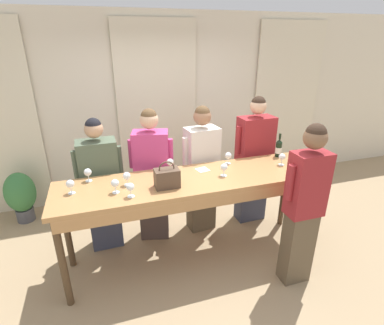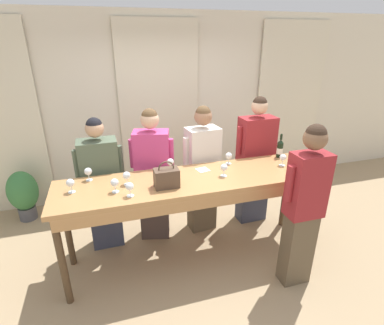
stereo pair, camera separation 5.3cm
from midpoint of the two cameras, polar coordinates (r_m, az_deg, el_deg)
name	(u,v)px [view 2 (the right image)]	position (r m, az deg, el deg)	size (l,w,h in m)	color
ground_plane	(194,256)	(3.76, 0.75, -17.39)	(18.00, 18.00, 0.00)	tan
wall_back	(159,108)	(4.82, -6.01, 10.34)	(12.00, 0.06, 2.80)	beige
curtain_panel_center	(160,112)	(4.77, -5.83, 9.53)	(1.23, 0.03, 2.69)	beige
curtain_panel_right	(289,103)	(5.67, 18.18, 10.64)	(1.23, 0.03, 2.69)	beige
tasting_bar	(195,188)	(3.22, 0.98, -4.88)	(2.89, 0.72, 1.04)	#B27F4C
wine_bottle	(280,149)	(3.87, 16.77, 2.55)	(0.08, 0.08, 0.30)	black
handbag	(167,178)	(2.98, -4.36, -2.88)	(0.24, 0.15, 0.28)	brown
wine_glass_front_left	(127,176)	(3.08, -11.88, -2.52)	(0.08, 0.08, 0.14)	white
wine_glass_front_mid	(170,162)	(3.34, -3.69, 0.03)	(0.08, 0.08, 0.14)	white
wine_glass_front_right	(115,183)	(2.96, -14.03, -3.80)	(0.08, 0.08, 0.14)	white
wine_glass_center_left	(224,168)	(3.22, 6.59, -1.02)	(0.08, 0.08, 0.14)	white
wine_glass_center_mid	(88,172)	(3.28, -18.74, -1.71)	(0.08, 0.08, 0.14)	white
wine_glass_center_right	(283,158)	(3.63, 17.33, 0.86)	(0.08, 0.08, 0.14)	white
wine_glass_back_left	(130,187)	(2.85, -11.28, -4.59)	(0.08, 0.08, 0.14)	white
wine_glass_back_mid	(229,156)	(3.54, 7.44, 1.20)	(0.08, 0.08, 0.14)	white
wine_glass_back_right	(70,183)	(3.08, -21.71, -3.69)	(0.08, 0.08, 0.14)	white
napkin	(203,170)	(3.38, 2.52, -1.39)	(0.15, 0.15, 0.00)	white
guest_olive_jacket	(102,185)	(3.67, -16.40, -4.16)	(0.54, 0.28, 1.63)	#383D51
guest_pink_top	(153,175)	(3.68, -7.07, -2.46)	(0.53, 0.35, 1.69)	#473833
guest_cream_sweater	(202,169)	(3.83, 2.38, -1.33)	(0.52, 0.31, 1.68)	brown
guest_striped_shirt	(255,161)	(4.10, 12.24, 0.24)	(0.57, 0.27, 1.76)	#383D51
host_pouring	(304,205)	(3.13, 21.04, -7.64)	(0.46, 0.22, 1.73)	brown
potted_plant	(23,193)	(4.81, -29.20, -5.11)	(0.40, 0.40, 0.73)	#4C4C51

